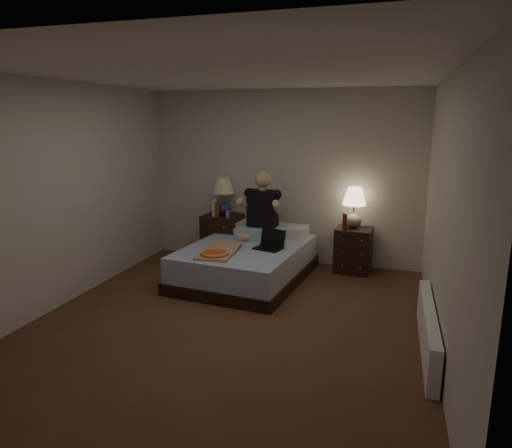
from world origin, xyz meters
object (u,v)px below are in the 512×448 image
(nightstand_left, at_px, (223,237))
(lamp_right, at_px, (354,208))
(pizza_box, at_px, (214,254))
(beer_bottle_right, at_px, (345,222))
(radiator, at_px, (428,330))
(person, at_px, (261,206))
(laptop, at_px, (268,240))
(water_bottle, at_px, (214,208))
(bed, at_px, (246,262))
(lamp_left, at_px, (224,196))
(beer_bottle_left, at_px, (217,210))
(nightstand_right, at_px, (353,250))
(soda_can, at_px, (228,214))

(nightstand_left, relative_size, lamp_right, 1.24)
(lamp_right, height_order, pizza_box, lamp_right)
(beer_bottle_right, bearing_deg, radiator, -63.49)
(nightstand_left, relative_size, person, 0.75)
(radiator, bearing_deg, nightstand_left, 143.00)
(laptop, xyz_separation_m, pizza_box, (-0.52, -0.53, -0.08))
(water_bottle, distance_m, pizza_box, 1.34)
(water_bottle, height_order, pizza_box, water_bottle)
(bed, relative_size, laptop, 5.45)
(lamp_left, distance_m, lamp_right, 1.90)
(nightstand_left, height_order, beer_bottle_left, beer_bottle_left)
(nightstand_left, bearing_deg, person, -22.94)
(person, bearing_deg, beer_bottle_right, 13.37)
(lamp_right, distance_m, radiator, 2.41)
(beer_bottle_left, relative_size, person, 0.25)
(beer_bottle_right, relative_size, radiator, 0.14)
(lamp_left, height_order, person, person)
(nightstand_left, xyz_separation_m, pizza_box, (0.41, -1.35, 0.16))
(water_bottle, xyz_separation_m, radiator, (2.86, -1.96, -0.62))
(nightstand_left, distance_m, lamp_right, 1.99)
(bed, xyz_separation_m, beer_bottle_right, (1.21, 0.60, 0.50))
(person, xyz_separation_m, laptop, (0.23, -0.49, -0.34))
(bed, bearing_deg, radiator, -25.61)
(nightstand_left, bearing_deg, laptop, -38.75)
(laptop, bearing_deg, beer_bottle_left, 161.49)
(nightstand_left, distance_m, radiator, 3.49)
(water_bottle, xyz_separation_m, person, (0.77, -0.20, 0.11))
(beer_bottle_right, bearing_deg, laptop, -142.38)
(nightstand_right, bearing_deg, beer_bottle_left, -170.07)
(bed, xyz_separation_m, water_bottle, (-0.68, 0.60, 0.59))
(water_bottle, bearing_deg, nightstand_left, 63.06)
(beer_bottle_right, bearing_deg, lamp_left, 174.33)
(beer_bottle_left, bearing_deg, person, -11.43)
(lamp_left, relative_size, lamp_right, 1.00)
(lamp_right, height_order, water_bottle, lamp_right)
(water_bottle, relative_size, radiator, 0.16)
(bed, bearing_deg, soda_can, 134.48)
(soda_can, relative_size, beer_bottle_left, 0.43)
(person, relative_size, pizza_box, 1.22)
(nightstand_right, relative_size, lamp_left, 1.10)
(water_bottle, height_order, laptop, water_bottle)
(beer_bottle_right, relative_size, person, 0.25)
(bed, distance_m, person, 0.81)
(soda_can, distance_m, person, 0.62)
(lamp_left, distance_m, beer_bottle_right, 1.83)
(lamp_left, height_order, radiator, lamp_left)
(soda_can, height_order, pizza_box, soda_can)
(lamp_right, bearing_deg, nightstand_right, -60.89)
(nightstand_right, distance_m, laptop, 1.32)
(soda_can, bearing_deg, person, -18.19)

